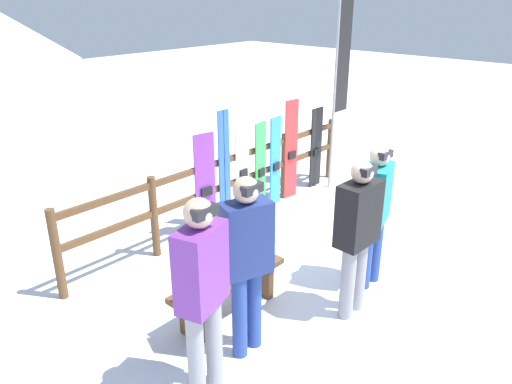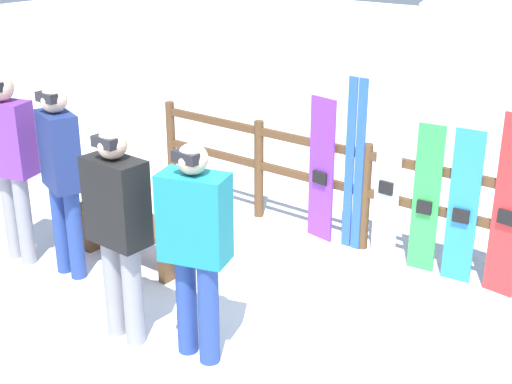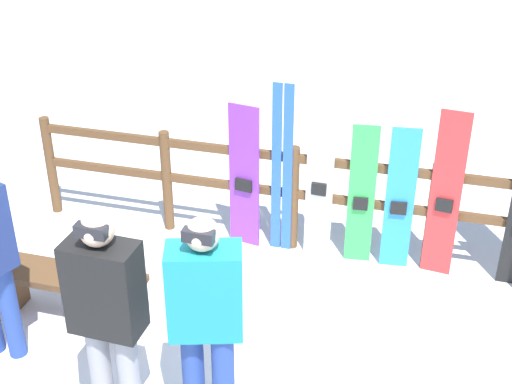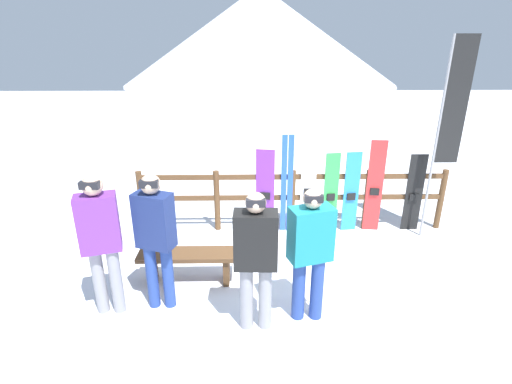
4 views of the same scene
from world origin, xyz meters
TOP-DOWN VIEW (x-y plane):
  - ground_plane at (0.00, 0.00)m, footprint 40.00×40.00m
  - fence at (0.00, 2.06)m, footprint 5.20×0.10m
  - bench at (-1.54, 0.49)m, footprint 1.34×0.36m
  - person_black at (-0.66, -0.43)m, footprint 0.48×0.27m
  - person_teal at (-0.05, -0.27)m, footprint 0.53×0.39m
  - person_navy at (-1.82, -0.02)m, footprint 0.49×0.37m
  - person_purple at (-2.42, -0.12)m, footprint 0.50×0.36m
  - snowboard_purple at (-0.46, 2.00)m, footprint 0.31×0.09m
  - ski_pair_blue at (-0.10, 2.01)m, footprint 0.19×0.02m
  - snowboard_white at (0.25, 2.00)m, footprint 0.25×0.06m
  - snowboard_green at (0.64, 2.00)m, footprint 0.24×0.08m
  - snowboard_blue at (0.98, 2.00)m, footprint 0.26×0.08m
  - snowboard_red at (1.37, 2.00)m, footprint 0.27×0.08m
  - snowboard_black_stripe at (2.05, 2.00)m, footprint 0.28×0.06m
  - rental_flag at (2.28, 1.78)m, footprint 0.40×0.04m

SIDE VIEW (x-z plane):
  - ground_plane at x=0.00m, z-range 0.00..0.00m
  - bench at x=-1.54m, z-range 0.11..0.56m
  - fence at x=0.00m, z-range 0.10..1.17m
  - snowboard_black_stripe at x=2.05m, z-range 0.00..1.35m
  - snowboard_green at x=0.64m, z-range 0.00..1.37m
  - snowboard_blue at x=0.98m, z-range 0.00..1.39m
  - snowboard_purple at x=-0.46m, z-range 0.00..1.44m
  - snowboard_white at x=0.25m, z-range 0.00..1.58m
  - snowboard_red at x=1.37m, z-range 0.00..1.59m
  - ski_pair_blue at x=-0.10m, z-range 0.00..1.68m
  - person_teal at x=-0.05m, z-range 0.12..1.77m
  - person_black at x=-0.66m, z-range 0.13..1.80m
  - person_navy at x=-1.82m, z-range 0.15..1.88m
  - person_purple at x=-2.42m, z-range 0.15..1.91m
  - rental_flag at x=2.28m, z-range 0.40..3.57m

